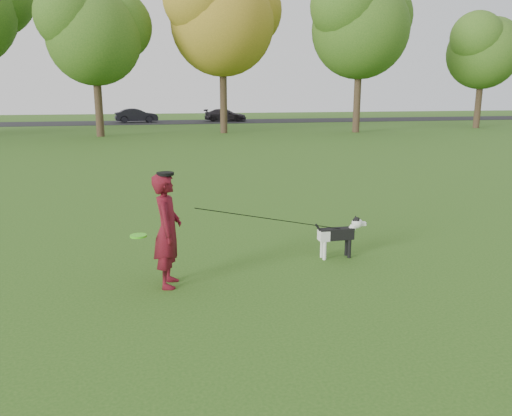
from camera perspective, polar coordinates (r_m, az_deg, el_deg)
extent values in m
plane|color=#285116|center=(8.04, -0.49, -6.56)|extent=(120.00, 120.00, 0.00)
cube|color=black|center=(47.49, -11.26, 9.59)|extent=(120.00, 7.00, 0.02)
imported|color=#510B0E|center=(7.10, -10.08, -2.54)|extent=(0.49, 0.65, 1.63)
cube|color=black|center=(8.39, 9.15, -2.94)|extent=(0.58, 0.18, 0.19)
cube|color=silver|center=(8.31, 7.74, -3.12)|extent=(0.16, 0.18, 0.17)
cylinder|color=silver|center=(8.33, 7.84, -4.83)|extent=(0.06, 0.06, 0.32)
cylinder|color=silver|center=(8.44, 7.54, -4.58)|extent=(0.06, 0.06, 0.32)
cylinder|color=black|center=(8.49, 10.62, -4.59)|extent=(0.06, 0.06, 0.32)
cylinder|color=black|center=(8.60, 10.29, -4.35)|extent=(0.06, 0.06, 0.32)
cylinder|color=silver|center=(8.48, 10.79, -2.51)|extent=(0.19, 0.12, 0.20)
sphere|color=silver|center=(8.49, 11.48, -1.71)|extent=(0.18, 0.18, 0.18)
sphere|color=black|center=(8.48, 11.42, -1.47)|extent=(0.14, 0.14, 0.14)
cube|color=silver|center=(8.53, 12.05, -1.77)|extent=(0.12, 0.07, 0.06)
sphere|color=black|center=(8.56, 12.43, -1.75)|extent=(0.04, 0.04, 0.04)
cone|color=black|center=(8.42, 11.57, -1.21)|extent=(0.06, 0.06, 0.07)
cone|color=black|center=(8.50, 11.31, -1.05)|extent=(0.06, 0.06, 0.07)
cylinder|color=black|center=(8.27, 7.38, -2.64)|extent=(0.20, 0.04, 0.26)
cylinder|color=black|center=(8.45, 10.44, -2.48)|extent=(0.13, 0.13, 0.02)
imported|color=black|center=(47.43, -13.52, 10.24)|extent=(3.93, 1.81, 1.25)
imported|color=#252127|center=(48.11, -3.52, 10.55)|extent=(4.25, 2.60, 1.15)
cylinder|color=#48E21C|center=(7.05, -13.29, -3.11)|extent=(0.23, 0.23, 0.02)
cylinder|color=black|center=(6.93, -10.34, 3.87)|extent=(0.24, 0.24, 0.04)
cylinder|color=#38281C|center=(32.98, -17.56, 11.44)|extent=(0.48, 0.48, 4.20)
sphere|color=#426B1E|center=(33.18, -18.10, 18.94)|extent=(5.60, 5.60, 5.60)
cylinder|color=#38281C|center=(34.36, -3.74, 12.75)|extent=(0.48, 0.48, 5.04)
sphere|color=#A58426|center=(34.72, -3.88, 21.38)|extent=(6.72, 6.72, 6.72)
cylinder|color=#38281C|center=(35.55, 11.49, 12.37)|extent=(0.48, 0.48, 4.83)
sphere|color=#426B1E|center=(35.86, 11.88, 20.36)|extent=(6.44, 6.44, 6.44)
cylinder|color=#38281C|center=(42.91, 24.07, 11.03)|extent=(0.48, 0.48, 3.99)
sphere|color=#426B1E|center=(43.04, 24.60, 16.50)|extent=(5.32, 5.32, 5.32)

